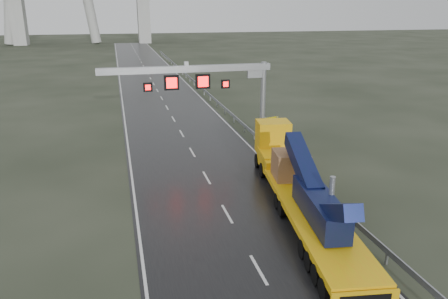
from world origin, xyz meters
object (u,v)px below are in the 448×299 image
object	(u,v)px
heavy_haul_truck	(295,177)
sign_gantry	(211,82)
striped_barrier	(265,146)
exit_sign_pair	(271,125)

from	to	relation	value
heavy_haul_truck	sign_gantry	bearing A→B (deg)	108.26
heavy_haul_truck	striped_barrier	bearing A→B (deg)	89.47
exit_sign_pair	striped_barrier	world-z (taller)	exit_sign_pair
exit_sign_pair	sign_gantry	bearing A→B (deg)	141.42
heavy_haul_truck	exit_sign_pair	size ratio (longest dim) A/B	7.01
exit_sign_pair	striped_barrier	size ratio (longest dim) A/B	2.21
sign_gantry	heavy_haul_truck	bearing A→B (deg)	-79.55
heavy_haul_truck	exit_sign_pair	xyz separation A→B (m)	(2.54, 11.56, 0.18)
sign_gantry	heavy_haul_truck	world-z (taller)	sign_gantry
heavy_haul_truck	striped_barrier	size ratio (longest dim) A/B	15.46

